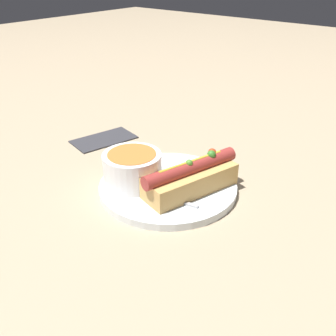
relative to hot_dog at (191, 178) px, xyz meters
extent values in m
plane|color=tan|center=(-0.01, 0.04, -0.04)|extent=(4.00, 4.00, 0.00)
cylinder|color=white|center=(-0.01, 0.04, -0.03)|extent=(0.24, 0.24, 0.01)
cube|color=tan|center=(0.00, 0.00, -0.01)|extent=(0.18, 0.10, 0.04)
cylinder|color=#9E332D|center=(0.00, 0.00, 0.02)|extent=(0.18, 0.07, 0.02)
sphere|color=#387A28|center=(0.04, -0.01, 0.03)|extent=(0.02, 0.02, 0.02)
sphere|color=#518C2D|center=(0.00, 0.00, 0.03)|extent=(0.01, 0.01, 0.01)
sphere|color=#C63F1E|center=(0.05, -0.01, 0.03)|extent=(0.01, 0.01, 0.01)
cylinder|color=gold|center=(0.00, 0.00, 0.03)|extent=(0.13, 0.04, 0.01)
cylinder|color=white|center=(-0.04, 0.09, 0.00)|extent=(0.10, 0.10, 0.06)
cylinder|color=#C67533|center=(-0.04, 0.09, 0.02)|extent=(0.08, 0.08, 0.02)
cube|color=#B7B7BC|center=(-0.05, 0.01, -0.02)|extent=(0.03, 0.11, 0.00)
ellipsoid|color=#B7B7BC|center=(-0.06, 0.08, -0.02)|extent=(0.03, 0.04, 0.01)
cube|color=#333338|center=(0.07, 0.29, -0.04)|extent=(0.15, 0.11, 0.01)
camera|label=1|loc=(-0.47, -0.34, 0.33)|focal=42.00mm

